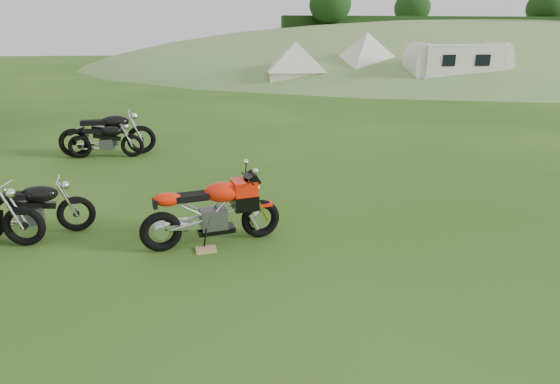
{
  "coord_description": "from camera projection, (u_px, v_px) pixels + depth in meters",
  "views": [
    {
      "loc": [
        -1.0,
        -5.34,
        2.82
      ],
      "look_at": [
        -0.14,
        0.4,
        0.84
      ],
      "focal_mm": 30.0,
      "sensor_mm": 36.0,
      "label": 1
    }
  ],
  "objects": [
    {
      "name": "vintage_moto_b",
      "position": [
        29.0,
        208.0,
        6.68
      ],
      "size": [
        1.73,
        0.7,
        0.89
      ],
      "primitive_type": null,
      "rotation": [
        0.0,
        0.0,
        0.19
      ],
      "color": "black",
      "rests_on": "ground"
    },
    {
      "name": "sport_motorcycle",
      "position": [
        211.0,
        206.0,
        6.42
      ],
      "size": [
        1.92,
        0.81,
        1.12
      ],
      "primitive_type": null,
      "rotation": [
        0.0,
        0.0,
        0.19
      ],
      "color": "red",
      "rests_on": "ground"
    },
    {
      "name": "hillside",
      "position": [
        459.0,
        62.0,
        46.85
      ],
      "size": [
        80.0,
        64.0,
        8.0
      ],
      "primitive_type": "ellipsoid",
      "color": "#6C9D50",
      "rests_on": "ground"
    },
    {
      "name": "vintage_moto_c",
      "position": [
        105.0,
        139.0,
        10.99
      ],
      "size": [
        1.7,
        0.47,
        0.89
      ],
      "primitive_type": null,
      "rotation": [
        0.0,
        0.0,
        -0.05
      ],
      "color": "black",
      "rests_on": "ground"
    },
    {
      "name": "ground",
      "position": [
        295.0,
        262.0,
        6.05
      ],
      "size": [
        120.0,
        120.0,
        0.0
      ],
      "primitive_type": "plane",
      "color": "#214B10",
      "rests_on": "ground"
    },
    {
      "name": "vintage_moto_d",
      "position": [
        107.0,
        132.0,
        11.15
      ],
      "size": [
        2.18,
        0.69,
        1.13
      ],
      "primitive_type": null,
      "rotation": [
        0.0,
        0.0,
        0.09
      ],
      "color": "black",
      "rests_on": "ground"
    },
    {
      "name": "tent_mid",
      "position": [
        296.0,
        64.0,
        24.87
      ],
      "size": [
        3.1,
        3.1,
        2.48
      ],
      "primitive_type": null,
      "rotation": [
        0.0,
        0.0,
        -0.09
      ],
      "color": "silver",
      "rests_on": "ground"
    },
    {
      "name": "hedgerow",
      "position": [
        459.0,
        62.0,
        46.85
      ],
      "size": [
        36.0,
        1.2,
        8.6
      ],
      "primitive_type": null,
      "color": "black",
      "rests_on": "ground"
    },
    {
      "name": "caravan",
      "position": [
        456.0,
        68.0,
        23.15
      ],
      "size": [
        5.0,
        2.35,
        2.31
      ],
      "primitive_type": null,
      "rotation": [
        0.0,
        0.0,
        -0.03
      ],
      "color": "silver",
      "rests_on": "ground"
    },
    {
      "name": "plywood_board",
      "position": [
        206.0,
        249.0,
        6.39
      ],
      "size": [
        0.3,
        0.25,
        0.02
      ],
      "primitive_type": "cube",
      "rotation": [
        0.0,
        0.0,
        0.1
      ],
      "color": "tan",
      "rests_on": "ground"
    },
    {
      "name": "tent_right",
      "position": [
        366.0,
        60.0,
        25.55
      ],
      "size": [
        3.84,
        3.84,
        2.75
      ],
      "primitive_type": null,
      "rotation": [
        0.0,
        0.0,
        0.24
      ],
      "color": "silver",
      "rests_on": "ground"
    }
  ]
}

